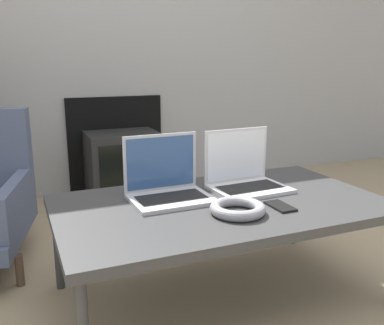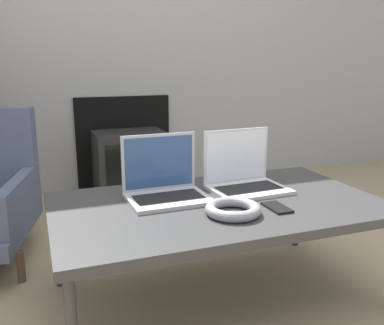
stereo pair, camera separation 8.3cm
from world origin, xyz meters
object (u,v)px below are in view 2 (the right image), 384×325
at_px(laptop_right, 244,176).
at_px(tv, 130,164).
at_px(laptop_left, 165,184).
at_px(phone, 277,207).
at_px(headphones, 233,209).

bearing_deg(laptop_right, tv, 95.33).
distance_m(laptop_left, tv, 1.42).
bearing_deg(laptop_left, laptop_right, -1.22).
bearing_deg(phone, headphones, 179.20).
relative_size(laptop_right, phone, 2.53).
bearing_deg(tv, laptop_left, -96.46).
height_order(laptop_right, tv, laptop_right).
bearing_deg(laptop_left, headphones, -58.64).
distance_m(headphones, tv, 1.68).
distance_m(laptop_right, tv, 1.43).
xyz_separation_m(laptop_right, phone, (-0.00, -0.28, -0.05)).
relative_size(laptop_left, headphones, 1.57).
bearing_deg(headphones, laptop_right, 56.01).
distance_m(headphones, phone, 0.19).
bearing_deg(headphones, phone, -0.80).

